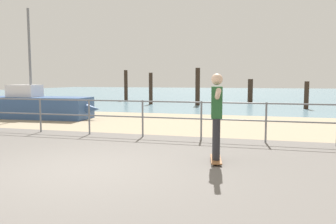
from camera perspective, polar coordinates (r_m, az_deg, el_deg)
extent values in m
cube|color=#605B56|center=(5.41, -21.24, -12.22)|extent=(24.00, 10.00, 0.04)
cube|color=tan|center=(12.62, 0.91, -1.81)|extent=(24.00, 6.00, 0.04)
cube|color=slate|center=(40.27, 10.91, 3.15)|extent=(72.00, 50.00, 0.04)
cylinder|color=slate|center=(10.89, -20.95, -0.57)|extent=(0.05, 0.05, 1.05)
cylinder|color=slate|center=(10.00, -13.30, -0.87)|extent=(0.05, 0.05, 1.05)
cylinder|color=slate|center=(9.33, -4.35, -1.19)|extent=(0.05, 0.05, 1.05)
cylinder|color=slate|center=(8.91, 5.70, -1.52)|extent=(0.05, 0.05, 1.05)
cylinder|color=slate|center=(8.79, 16.38, -1.82)|extent=(0.05, 0.05, 1.05)
cylinder|color=slate|center=(9.59, -9.03, 1.91)|extent=(11.56, 0.04, 0.04)
cylinder|color=slate|center=(9.63, -8.99, -0.72)|extent=(11.56, 0.04, 0.04)
cube|color=#335184|center=(14.88, -21.30, 0.68)|extent=(4.46, 1.60, 0.90)
cone|color=#335184|center=(13.78, -13.68, 0.53)|extent=(1.13, 0.82, 0.77)
cylinder|color=slate|center=(15.05, -22.56, 9.28)|extent=(0.10, 0.10, 3.61)
cube|color=silver|center=(15.19, -23.27, 3.34)|extent=(1.24, 0.96, 0.50)
cube|color=brown|center=(6.64, 8.17, -7.96)|extent=(0.33, 0.82, 0.02)
cylinder|color=silver|center=(6.38, 8.99, -8.92)|extent=(0.04, 0.06, 0.06)
cylinder|color=silver|center=(6.38, 7.54, -8.91)|extent=(0.04, 0.06, 0.06)
cylinder|color=silver|center=(6.93, 8.74, -7.76)|extent=(0.04, 0.06, 0.06)
cylinder|color=silver|center=(6.92, 7.40, -7.76)|extent=(0.04, 0.06, 0.06)
cylinder|color=#26262B|center=(6.44, 8.26, -4.65)|extent=(0.14, 0.14, 0.80)
cylinder|color=#26262B|center=(6.68, 8.18, -4.28)|extent=(0.14, 0.14, 0.80)
cube|color=#26592D|center=(6.47, 8.31, 1.65)|extent=(0.26, 0.39, 0.60)
sphere|color=beige|center=(6.46, 8.36, 5.55)|extent=(0.22, 0.22, 0.22)
cylinder|color=beige|center=(6.02, 8.51, 3.06)|extent=(0.18, 0.56, 0.23)
cylinder|color=beige|center=(6.91, 8.17, 3.38)|extent=(0.18, 0.56, 0.23)
cylinder|color=#332319|center=(26.00, -7.20, 4.53)|extent=(0.27, 0.27, 2.34)
cylinder|color=#332319|center=(21.82, -2.96, 4.01)|extent=(0.24, 0.24, 2.06)
cylinder|color=#332319|center=(20.96, 5.08, 4.31)|extent=(0.29, 0.29, 2.34)
cylinder|color=#332319|center=(24.07, 13.87, 3.51)|extent=(0.35, 0.35, 1.65)
cylinder|color=#332319|center=(19.77, 22.56, 2.65)|extent=(0.25, 0.25, 1.52)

